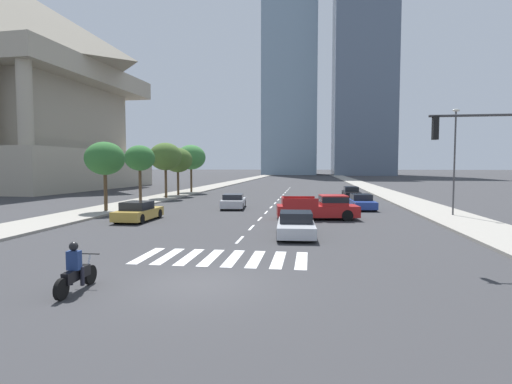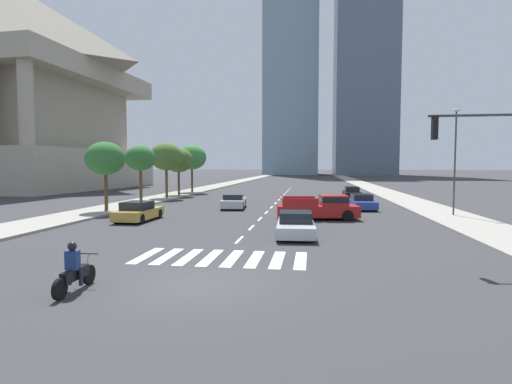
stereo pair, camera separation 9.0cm
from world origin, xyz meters
name	(u,v)px [view 2 (the right image)]	position (x,y,z in m)	size (l,w,h in m)	color
ground_plane	(196,284)	(0.00, 0.00, 0.00)	(800.00, 800.00, 0.00)	#333335
sidewalk_east	(410,202)	(13.36, 30.00, 0.07)	(4.00, 260.00, 0.15)	gray
sidewalk_west	(156,199)	(-13.36, 30.00, 0.07)	(4.00, 260.00, 0.15)	gray
crosswalk_near	(221,258)	(0.00, 3.56, 0.00)	(6.75, 2.97, 0.01)	silver
lane_divider_center	(279,200)	(0.00, 31.56, 0.00)	(0.14, 50.00, 0.01)	silver
motorcycle_lead	(75,272)	(-3.27, -1.27, 0.58)	(0.70, 2.10, 1.49)	black
pickup_truck	(321,208)	(4.21, 15.91, 0.81)	(5.73, 2.73, 1.67)	maroon
sedan_gold_0	(138,212)	(-7.95, 13.48, 0.60)	(1.96, 4.30, 1.31)	#B28E38
sedan_silver_1	(234,202)	(-3.15, 22.14, 0.59)	(2.29, 4.43, 1.25)	#B7BABF
sedan_blue_2	(362,202)	(7.79, 23.13, 0.58)	(2.07, 4.77, 1.26)	navy
sedan_silver_3	(296,225)	(2.73, 9.08, 0.58)	(2.12, 4.59, 1.26)	#B7BABF
sedan_black_4	(352,193)	(8.10, 35.13, 0.59)	(1.83, 4.73, 1.30)	black
traffic_signal_near	(506,153)	(10.77, 4.30, 4.16)	(4.83, 0.28, 5.82)	#333335
street_lamp_east	(455,154)	(13.66, 18.49, 4.53)	(0.50, 0.24, 7.56)	#3F3F42
street_tree_nearest	(105,159)	(-12.56, 17.78, 4.24)	(3.07, 3.07, 5.42)	#4C3823
street_tree_second	(140,158)	(-12.56, 24.29, 4.39)	(2.82, 2.82, 5.47)	#4C3823
street_tree_third	(166,157)	(-12.56, 31.12, 4.70)	(3.60, 3.60, 6.10)	#4C3823
street_tree_fourth	(179,160)	(-12.56, 35.30, 4.37)	(3.51, 3.51, 5.73)	#4C3823
street_tree_fifth	(192,157)	(-12.56, 40.76, 4.83)	(3.90, 3.90, 6.36)	#4C3823
war_memorial	(17,87)	(-43.94, 48.16, 16.51)	(33.39, 33.39, 32.37)	#A89E89
office_tower_left_skyline	(292,30)	(-5.46, 165.21, 61.84)	(22.51, 28.50, 133.02)	#7A93A8
office_tower_center_skyline	(364,58)	(23.88, 156.41, 46.81)	(23.14, 27.72, 94.68)	slate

